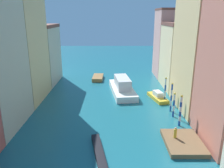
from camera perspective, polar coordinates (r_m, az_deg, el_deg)
The scene contains 16 objects.
ground_plane at distance 42.03m, azimuth -1.03°, elevation -3.75°, with size 154.00×154.00×0.00m, color #196070.
building_left_2 at distance 42.75m, azimuth -21.81°, elevation 8.66°, with size 6.52×11.08×19.12m.
building_left_3 at distance 53.43m, azimuth -17.21°, elevation 7.18°, with size 6.52×10.66×12.98m.
building_right_2 at distance 38.34m, azimuth 22.04°, elevation 9.39°, with size 6.52×11.68×21.18m.
building_right_3 at distance 49.43m, azimuth 16.82°, elevation 6.80°, with size 6.52×10.54×13.51m.
building_right_4 at distance 58.40m, azimuth 14.31°, elevation 9.90°, with size 6.52×8.38×16.47m.
waterfront_dock at distance 29.15m, azimuth 17.53°, elevation -13.86°, with size 4.30×5.81×0.55m.
person_on_dock at distance 29.02m, azimuth 15.72°, elevation -11.77°, with size 0.36×0.36×1.40m.
mooring_pole_0 at distance 32.69m, azimuth 16.92°, elevation -6.34°, with size 0.34×0.34×4.53m.
mooring_pole_1 at distance 35.41m, azimuth 15.39°, elevation -5.00°, with size 0.32×0.32×3.84m.
mooring_pole_2 at distance 37.09m, azimuth 14.80°, elevation -3.19°, with size 0.28×0.28×4.77m.
mooring_pole_3 at distance 40.65m, azimuth 13.34°, elevation -1.43°, with size 0.31×0.31×4.61m.
vaporetto_white at distance 45.00m, azimuth 2.69°, elevation -0.79°, with size 5.38×12.18×3.15m.
gondola_black at distance 24.78m, azimuth -2.59°, elevation -19.07°, with size 3.00×10.85×0.49m.
motorboat_0 at distance 54.79m, azimuth -3.49°, elevation 1.60°, with size 2.51×5.54×0.82m.
motorboat_1 at distance 42.48m, azimuth 11.51°, elevation -3.14°, with size 3.21×5.93×1.51m.
Camera 1 is at (0.81, -14.84, 14.77)m, focal length 36.32 mm.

